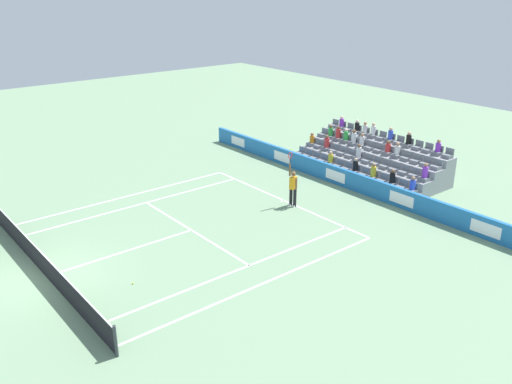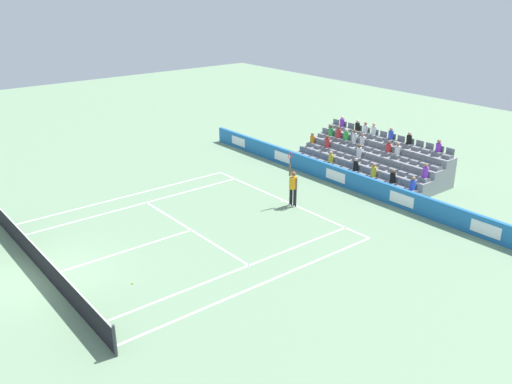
# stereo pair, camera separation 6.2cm
# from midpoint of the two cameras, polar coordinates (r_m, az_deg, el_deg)

# --- Properties ---
(ground_plane) EXTENTS (80.00, 80.00, 0.00)m
(ground_plane) POSITION_cam_midpoint_polar(r_m,az_deg,el_deg) (21.95, -21.07, -8.25)
(ground_plane) COLOR gray
(line_baseline) EXTENTS (10.97, 0.10, 0.01)m
(line_baseline) POSITION_cam_midpoint_polar(r_m,az_deg,el_deg) (27.27, 3.02, -0.90)
(line_baseline) COLOR white
(line_baseline) RESTS_ON ground
(line_service) EXTENTS (8.23, 0.10, 0.01)m
(line_service) POSITION_cam_midpoint_polar(r_m,az_deg,el_deg) (24.24, -6.72, -3.98)
(line_service) COLOR white
(line_service) RESTS_ON ground
(line_centre_service) EXTENTS (0.10, 6.40, 0.01)m
(line_centre_service) POSITION_cam_midpoint_polar(r_m,az_deg,el_deg) (22.90, -13.51, -6.05)
(line_centre_service) COLOR white
(line_centre_service) RESTS_ON ground
(line_singles_sideline_left) EXTENTS (0.10, 11.89, 0.01)m
(line_singles_sideline_left) POSITION_cam_midpoint_polar(r_m,az_deg,el_deg) (27.35, -12.19, -1.31)
(line_singles_sideline_left) COLOR white
(line_singles_sideline_left) RESTS_ON ground
(line_singles_sideline_right) EXTENTS (0.10, 11.89, 0.01)m
(line_singles_sideline_right) POSITION_cam_midpoint_polar(r_m,az_deg,el_deg) (20.99, -1.65, -8.08)
(line_singles_sideline_right) COLOR white
(line_singles_sideline_right) RESTS_ON ground
(line_doubles_sideline_left) EXTENTS (0.10, 11.89, 0.01)m
(line_doubles_sideline_left) POSITION_cam_midpoint_polar(r_m,az_deg,el_deg) (28.51, -13.46, -0.47)
(line_doubles_sideline_left) COLOR white
(line_doubles_sideline_left) RESTS_ON ground
(line_doubles_sideline_right) EXTENTS (0.10, 11.89, 0.01)m
(line_doubles_sideline_right) POSITION_cam_midpoint_polar(r_m,az_deg,el_deg) (20.06, 0.77, -9.58)
(line_doubles_sideline_right) COLOR white
(line_doubles_sideline_right) RESTS_ON ground
(line_centre_mark) EXTENTS (0.10, 0.20, 0.01)m
(line_centre_mark) POSITION_cam_midpoint_polar(r_m,az_deg,el_deg) (27.21, 2.86, -0.95)
(line_centre_mark) COLOR white
(line_centre_mark) RESTS_ON ground
(sponsor_barrier) EXTENTS (21.61, 0.22, 0.97)m
(sponsor_barrier) POSITION_cam_midpoint_polar(r_m,az_deg,el_deg) (29.63, 8.54, 1.73)
(sponsor_barrier) COLOR #1E66AD
(sponsor_barrier) RESTS_ON ground
(tennis_net) EXTENTS (11.97, 0.10, 1.07)m
(tennis_net) POSITION_cam_midpoint_polar(r_m,az_deg,el_deg) (21.72, -21.24, -7.12)
(tennis_net) COLOR #33383D
(tennis_net) RESTS_ON ground
(tennis_player) EXTENTS (0.53, 0.39, 2.85)m
(tennis_player) POSITION_cam_midpoint_polar(r_m,az_deg,el_deg) (26.31, 3.97, 0.54)
(tennis_player) COLOR black
(tennis_player) RESTS_ON ground
(stadium_stand) EXTENTS (8.68, 3.80, 2.58)m
(stadium_stand) POSITION_cam_midpoint_polar(r_m,az_deg,el_deg) (31.70, 12.17, 3.19)
(stadium_stand) COLOR gray
(stadium_stand) RESTS_ON ground
(loose_tennis_ball) EXTENTS (0.07, 0.07, 0.07)m
(loose_tennis_ball) POSITION_cam_midpoint_polar(r_m,az_deg,el_deg) (20.52, -12.74, -9.30)
(loose_tennis_ball) COLOR #D1E533
(loose_tennis_ball) RESTS_ON ground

